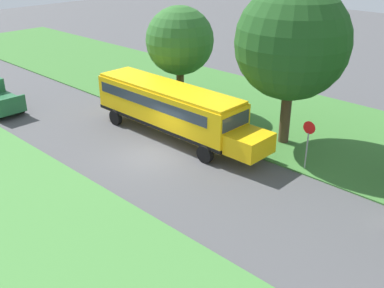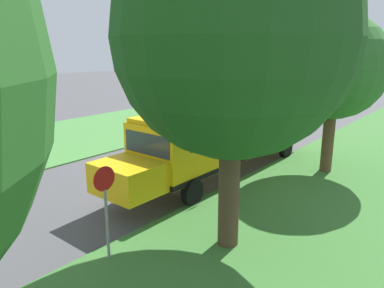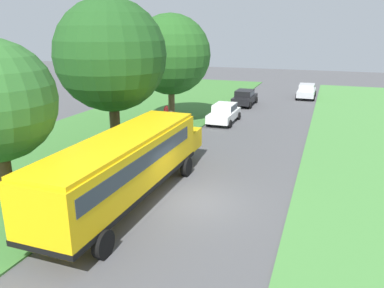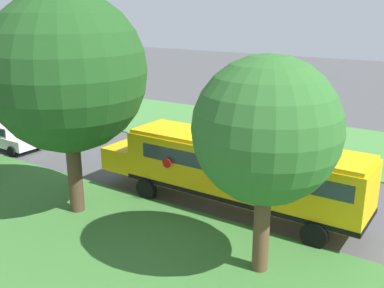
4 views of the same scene
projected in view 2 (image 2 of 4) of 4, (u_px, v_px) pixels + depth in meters
The scene contains 8 objects.
ground_plane at pixel (164, 166), 18.61m from camera, with size 120.00×120.00×0.00m, color #4C4C4F.
grass_verge at pixel (382, 224), 12.48m from camera, with size 12.00×80.00×0.08m, color #3D7533.
grass_far_side at pixel (63, 138), 24.12m from camera, with size 10.00×80.00×0.07m, color #47843D.
school_bus at pixel (225, 132), 17.30m from camera, with size 2.84×12.42×3.16m.
pickup_truck at pixel (257, 106), 30.29m from camera, with size 2.28×5.40×2.10m.
oak_tree_beside_bus at pixel (338, 68), 16.51m from camera, with size 4.61×4.61×7.19m.
oak_tree_roadside_mid at pixel (234, 38), 9.54m from camera, with size 6.39×6.39×9.20m.
stop_sign at pixel (106, 202), 10.04m from camera, with size 0.08×0.68×2.74m.
Camera 2 is at (-12.29, 12.84, 5.81)m, focal length 35.00 mm.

